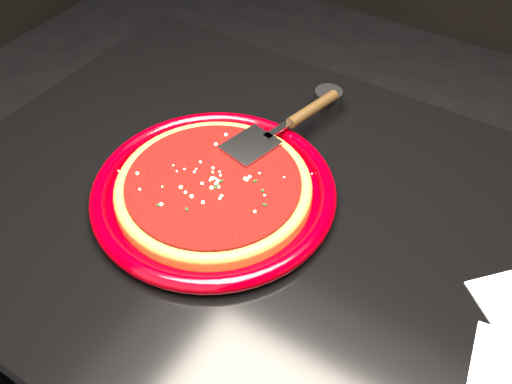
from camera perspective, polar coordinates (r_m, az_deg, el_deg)
table at (r=1.18m, az=3.72°, el=-15.58°), size 1.20×0.80×0.75m
plate at (r=0.90m, az=-4.24°, el=0.06°), size 0.44×0.44×0.03m
pizza_crust at (r=0.90m, az=-4.26°, el=0.26°), size 0.35×0.35×0.02m
pizza_crust_rim at (r=0.89m, az=-4.28°, el=0.61°), size 0.35×0.35×0.02m
pizza_sauce at (r=0.89m, az=-4.30°, el=0.86°), size 0.31×0.31×0.01m
parmesan_dusting at (r=0.88m, az=-4.33°, el=1.22°), size 0.27×0.27×0.01m
basil_flecks at (r=0.89m, az=-4.32°, el=1.17°), size 0.24×0.24×0.00m
pizza_server at (r=0.97m, az=2.87°, el=6.72°), size 0.14×0.30×0.02m
ramekin at (r=1.08m, az=7.21°, el=9.12°), size 0.06×0.06×0.04m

